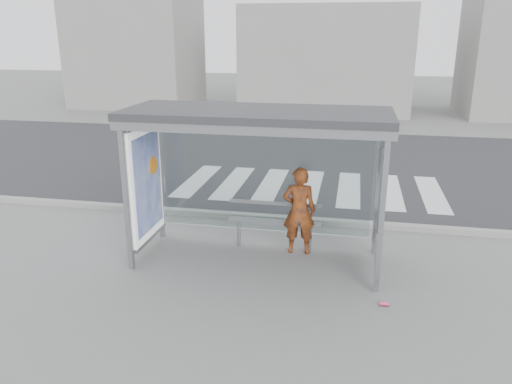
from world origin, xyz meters
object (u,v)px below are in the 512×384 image
(bus_shelter, at_px, (235,147))
(bench, at_px, (274,222))
(soda_can, at_px, (384,304))
(person, at_px, (299,211))

(bus_shelter, distance_m, bench, 1.66)
(bench, bearing_deg, soda_can, -42.01)
(bus_shelter, bearing_deg, person, 22.31)
(person, xyz_separation_m, bench, (-0.46, 0.10, -0.27))
(bus_shelter, xyz_separation_m, bench, (0.58, 0.52, -1.46))
(bus_shelter, xyz_separation_m, soda_can, (2.48, -1.19, -1.95))
(bus_shelter, height_order, person, bus_shelter)
(bench, distance_m, soda_can, 2.60)
(person, relative_size, bench, 0.94)
(bench, xyz_separation_m, soda_can, (1.90, -1.71, -0.48))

